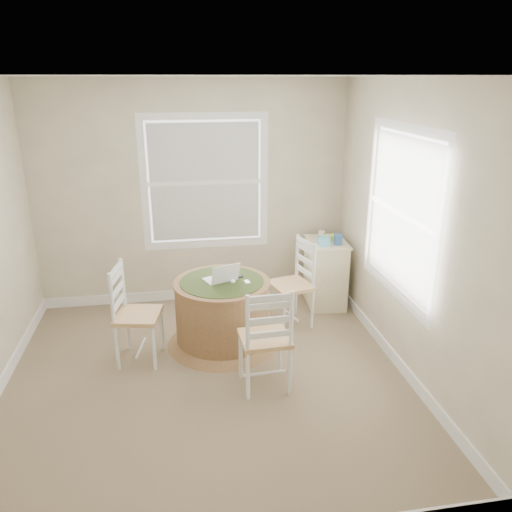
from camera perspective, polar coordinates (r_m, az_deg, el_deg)
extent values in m
cube|color=#7B6D4E|center=(4.70, -5.57, -13.90)|extent=(3.60, 3.60, 0.02)
cube|color=white|center=(3.92, -6.91, 19.91)|extent=(3.60, 3.60, 0.02)
cube|color=beige|center=(5.87, -7.29, 6.92)|extent=(3.60, 0.02, 2.60)
cube|color=beige|center=(2.48, -3.47, -11.70)|extent=(3.60, 0.02, 2.60)
cube|color=beige|center=(4.59, 17.04, 2.53)|extent=(0.02, 3.60, 2.60)
cube|color=white|center=(6.24, -6.79, -4.28)|extent=(3.60, 0.02, 0.12)
cube|color=white|center=(5.07, 15.42, -10.98)|extent=(0.02, 3.60, 0.12)
cylinder|color=#8F6340|center=(5.08, -3.84, -6.16)|extent=(0.94, 0.94, 0.61)
cone|color=#8F6340|center=(5.24, -3.76, -9.49)|extent=(1.14, 1.14, 0.07)
cylinder|color=#8F6340|center=(4.96, -3.92, -3.10)|extent=(0.96, 0.96, 0.03)
cylinder|color=#36491F|center=(4.95, -3.92, -2.93)|extent=(0.83, 0.83, 0.01)
cone|color=#36491F|center=(4.98, -3.91, -3.52)|extent=(0.92, 0.92, 0.10)
cube|color=white|center=(5.00, -4.15, -2.68)|extent=(0.35, 0.30, 0.02)
cube|color=silver|center=(4.99, -4.15, -2.58)|extent=(0.27, 0.20, 0.00)
cube|color=black|center=(4.85, -3.47, -2.04)|extent=(0.30, 0.17, 0.19)
ellipsoid|color=white|center=(4.93, -2.68, -2.91)|extent=(0.07, 0.09, 0.03)
cube|color=#B7BABF|center=(4.92, -1.03, -3.01)|extent=(0.06, 0.10, 0.02)
cube|color=black|center=(5.04, -1.86, -2.39)|extent=(0.07, 0.06, 0.02)
cube|color=beige|center=(5.99, 7.94, -2.03)|extent=(0.45, 0.59, 0.77)
cube|color=beige|center=(5.85, 8.12, 1.58)|extent=(0.48, 0.62, 0.02)
cube|color=beige|center=(6.03, 5.82, -4.17)|extent=(0.04, 0.48, 0.16)
cube|color=beige|center=(5.94, 5.90, -2.08)|extent=(0.04, 0.48, 0.16)
cube|color=beige|center=(5.86, 5.97, -0.02)|extent=(0.04, 0.48, 0.16)
cube|color=#5EB4D8|center=(5.68, 7.76, 1.68)|extent=(0.13, 0.13, 0.10)
cube|color=#C2D84C|center=(5.89, 8.36, 2.09)|extent=(0.16, 0.11, 0.06)
cube|color=#305990|center=(5.73, 9.39, 1.86)|extent=(0.08, 0.08, 0.12)
cylinder|color=beige|center=(5.94, 7.48, 2.44)|extent=(0.07, 0.07, 0.09)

